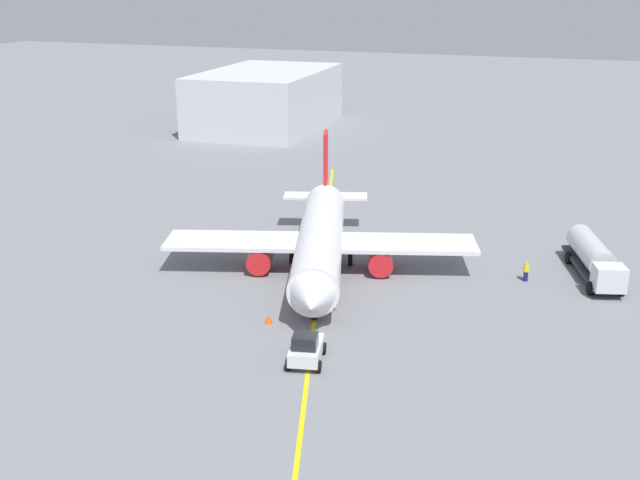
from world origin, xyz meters
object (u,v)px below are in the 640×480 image
(pushback_tug, at_px, (306,349))
(safety_cone_nose, at_px, (269,319))
(airplane, at_px, (320,241))
(fuel_tanker, at_px, (594,258))
(refueling_worker, at_px, (526,272))

(pushback_tug, xyz_separation_m, safety_cone_nose, (-4.73, -4.78, -0.66))
(airplane, bearing_deg, safety_cone_nose, 0.11)
(airplane, relative_size, safety_cone_nose, 42.63)
(fuel_tanker, bearing_deg, safety_cone_nose, -51.17)
(airplane, distance_m, fuel_tanker, 23.30)
(fuel_tanker, relative_size, refueling_worker, 6.60)
(pushback_tug, height_order, refueling_worker, pushback_tug)
(fuel_tanker, bearing_deg, pushback_tug, -37.69)
(pushback_tug, xyz_separation_m, refueling_worker, (-19.78, 12.27, -0.19))
(fuel_tanker, relative_size, safety_cone_nose, 16.33)
(pushback_tug, distance_m, safety_cone_nose, 6.76)
(airplane, bearing_deg, refueling_worker, 102.33)
(airplane, relative_size, fuel_tanker, 2.61)
(pushback_tug, relative_size, refueling_worker, 2.31)
(pushback_tug, relative_size, safety_cone_nose, 5.71)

